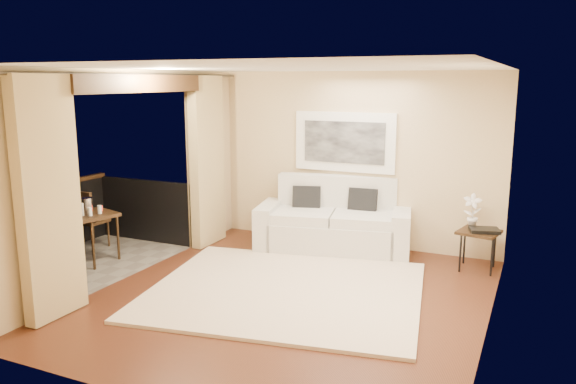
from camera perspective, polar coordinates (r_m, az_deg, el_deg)
The scene contains 18 objects.
floor at distance 6.86m, azimuth 0.13°, elevation -10.65°, with size 5.00×5.00×0.00m, color #532918.
room_shell at distance 7.50m, azimuth -15.12°, elevation 10.59°, with size 5.00×6.40×5.00m.
balcony at distance 8.63m, azimuth -20.37°, elevation -5.48°, with size 1.81×2.60×1.17m.
curtains at distance 7.59m, azimuth -14.54°, elevation 1.62°, with size 0.16×4.80×2.64m.
artwork at distance 8.77m, azimuth 5.75°, elevation 5.07°, with size 1.62×0.07×0.92m.
rug at distance 7.02m, azimuth -0.23°, elevation -9.93°, with size 3.25×2.83×0.04m, color beige.
sofa at distance 8.66m, azimuth 4.70°, elevation -3.27°, with size 2.45×1.44×1.10m.
side_table at distance 8.09m, azimuth 18.81°, elevation -4.16°, with size 0.60×0.60×0.55m.
tray at distance 8.03m, azimuth 19.32°, elevation -3.68°, with size 0.38×0.28×0.05m, color black.
orchid at distance 8.18m, azimuth 18.21°, elevation -1.82°, with size 0.25×0.17×0.48m, color white.
bistro_table at distance 8.42m, azimuth -19.38°, elevation -2.60°, with size 0.76×0.76×0.72m.
balcony_chair_far at distance 9.11m, azimuth -19.75°, elevation -2.27°, with size 0.42×0.42×0.92m.
balcony_chair_near at distance 8.06m, azimuth -21.92°, elevation -3.57°, with size 0.52×0.52×1.04m.
ice_bucket at distance 8.50m, azimuth -19.79°, elevation -1.23°, with size 0.18×0.18×0.20m, color silver.
candle at distance 8.52m, azimuth -18.51°, elevation -1.57°, with size 0.06×0.06×0.07m, color red.
vase at distance 8.26m, azimuth -20.15°, elevation -1.67°, with size 0.04×0.04×0.18m, color white.
glass_a at distance 8.23m, azimuth -19.49°, elevation -1.89°, with size 0.06×0.06×0.12m, color silver.
glass_b at distance 8.32m, azimuth -18.60°, elevation -1.69°, with size 0.06×0.06×0.12m, color white.
Camera 1 is at (2.63, -5.79, 2.56)m, focal length 35.00 mm.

